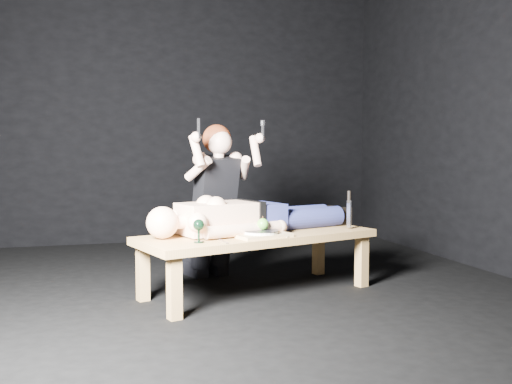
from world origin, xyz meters
TOP-DOWN VIEW (x-y plane):
  - ground at (0.00, 0.00)m, footprint 5.00×5.00m
  - back_wall at (0.00, 2.50)m, footprint 5.00×0.00m
  - table at (0.33, -0.16)m, footprint 1.88×1.15m
  - lying_man at (0.36, -0.04)m, footprint 1.98×1.11m
  - kneeling_woman at (0.11, 0.44)m, footprint 0.89×0.95m
  - serving_tray at (0.30, -0.33)m, footprint 0.45×0.38m
  - plate at (0.30, -0.33)m, footprint 0.32×0.32m
  - apple at (0.33, -0.32)m, footprint 0.08×0.08m
  - goblet at (-0.16, -0.48)m, footprint 0.09×0.09m
  - fork_flat at (-0.00, -0.49)m, footprint 0.04×0.19m
  - knife_flat at (0.45, -0.34)m, footprint 0.07×0.18m
  - spoon_flat at (0.37, -0.26)m, footprint 0.16×0.12m
  - carving_knife at (1.08, -0.13)m, footprint 0.05×0.05m

SIDE VIEW (x-z plane):
  - ground at x=0.00m, z-range 0.00..0.00m
  - table at x=0.33m, z-range 0.00..0.45m
  - fork_flat at x=0.00m, z-range 0.45..0.46m
  - knife_flat at x=0.45m, z-range 0.45..0.46m
  - spoon_flat at x=0.37m, z-range 0.45..0.46m
  - serving_tray at x=0.30m, z-range 0.45..0.47m
  - plate at x=0.30m, z-range 0.47..0.49m
  - goblet at x=-0.16m, z-range 0.45..0.61m
  - apple at x=0.33m, z-range 0.49..0.58m
  - lying_man at x=0.36m, z-range 0.45..0.73m
  - carving_knife at x=1.08m, z-range 0.45..0.75m
  - kneeling_woman at x=0.11m, z-range 0.00..1.31m
  - back_wall at x=0.00m, z-range -1.00..4.00m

